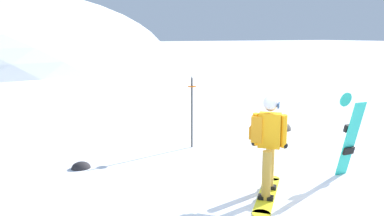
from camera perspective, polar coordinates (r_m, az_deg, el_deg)
ground_plane at (r=6.79m, az=13.21°, el=-12.97°), size 300.00×300.00×0.00m
snowboarder_main at (r=6.67m, az=10.88°, el=-4.96°), size 1.36×1.40×1.71m
spare_snowboard at (r=7.99m, az=21.89°, el=-3.68°), size 0.28×0.41×1.62m
piste_marker_near at (r=9.35m, az=-0.02°, el=0.20°), size 0.20×0.20×1.74m
rock_dark at (r=11.55m, az=12.60°, el=-3.11°), size 0.69×0.59×0.49m
rock_mid at (r=8.42m, az=-15.81°, el=-8.41°), size 0.39×0.33×0.28m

